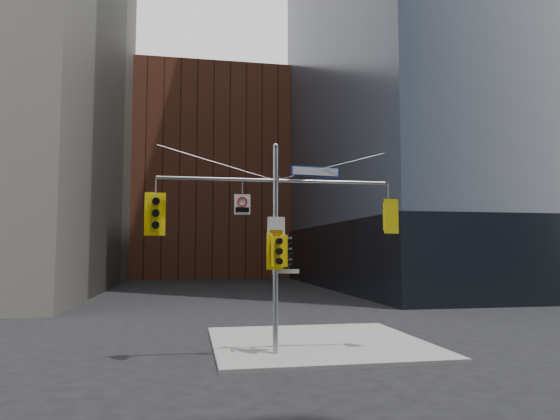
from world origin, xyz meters
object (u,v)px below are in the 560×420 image
object	(u,v)px
traffic_light_west_arm	(155,214)
traffic_light_pole_side	(285,251)
traffic_light_east_arm	(389,217)
traffic_light_pole_front	(277,251)
signal_assembly	(276,226)
regulatory_sign_arm	(242,204)
street_sign_blade	(316,172)

from	to	relation	value
traffic_light_west_arm	traffic_light_pole_side	world-z (taller)	traffic_light_west_arm
traffic_light_east_arm	traffic_light_pole_side	bearing A→B (deg)	-11.33
traffic_light_east_arm	traffic_light_pole_front	distance (m)	4.30
traffic_light_east_arm	traffic_light_pole_side	size ratio (longest dim) A/B	1.12
traffic_light_east_arm	traffic_light_pole_front	xyz separation A→B (m)	(-4.11, -0.27, -1.23)
traffic_light_east_arm	traffic_light_pole_front	size ratio (longest dim) A/B	0.99
signal_assembly	regulatory_sign_arm	size ratio (longest dim) A/B	11.63
signal_assembly	street_sign_blade	xyz separation A→B (m)	(1.42, 0.00, 1.93)
traffic_light_east_arm	traffic_light_pole_side	distance (m)	3.97
signal_assembly	traffic_light_east_arm	bearing A→B (deg)	0.02
traffic_light_west_arm	traffic_light_pole_side	xyz separation A→B (m)	(4.34, -0.01, -1.22)
regulatory_sign_arm	traffic_light_west_arm	bearing A→B (deg)	-179.61
signal_assembly	traffic_light_east_arm	xyz separation A→B (m)	(4.11, 0.00, 0.38)
signal_assembly	traffic_light_west_arm	world-z (taller)	signal_assembly
signal_assembly	traffic_light_east_arm	world-z (taller)	signal_assembly
traffic_light_pole_side	traffic_light_pole_front	world-z (taller)	traffic_light_pole_front
signal_assembly	traffic_light_pole_side	world-z (taller)	signal_assembly
signal_assembly	regulatory_sign_arm	distance (m)	1.37
traffic_light_west_arm	regulatory_sign_arm	world-z (taller)	traffic_light_west_arm
traffic_light_west_arm	traffic_light_pole_front	size ratio (longest dim) A/B	1.16
traffic_light_east_arm	street_sign_blade	distance (m)	3.10
signal_assembly	traffic_light_west_arm	xyz separation A→B (m)	(-4.01, 0.01, 0.38)
traffic_light_pole_front	signal_assembly	bearing A→B (deg)	75.53
street_sign_blade	traffic_light_pole_front	bearing A→B (deg)	-176.94
traffic_light_east_arm	street_sign_blade	xyz separation A→B (m)	(-2.69, 0.00, 1.55)
traffic_light_pole_front	street_sign_blade	bearing A→B (deg)	-3.41
traffic_light_pole_side	street_sign_blade	xyz separation A→B (m)	(1.10, 0.00, 2.77)
traffic_light_west_arm	street_sign_blade	distance (m)	5.65
signal_assembly	street_sign_blade	size ratio (longest dim) A/B	4.45
traffic_light_pole_side	traffic_light_pole_front	xyz separation A→B (m)	(-0.33, -0.27, -0.01)
traffic_light_east_arm	street_sign_blade	bearing A→B (deg)	-11.36
traffic_light_west_arm	traffic_light_pole_side	size ratio (longest dim) A/B	1.31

